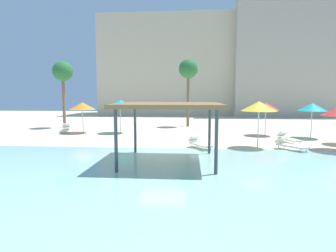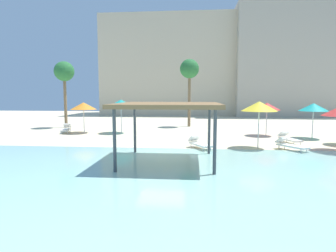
# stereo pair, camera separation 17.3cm
# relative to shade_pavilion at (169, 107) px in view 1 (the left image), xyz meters

# --- Properties ---
(ground_plane) EXTENTS (80.00, 80.00, 0.00)m
(ground_plane) POSITION_rel_shade_pavilion_xyz_m (-0.51, 1.84, -2.62)
(ground_plane) COLOR beige
(lagoon_water) EXTENTS (44.00, 13.50, 0.04)m
(lagoon_water) POSITION_rel_shade_pavilion_xyz_m (-0.51, -3.41, -2.60)
(lagoon_water) COLOR #99D1C6
(lagoon_water) RESTS_ON ground
(shade_pavilion) EXTENTS (4.69, 4.69, 2.78)m
(shade_pavilion) POSITION_rel_shade_pavilion_xyz_m (0.00, 0.00, 0.00)
(shade_pavilion) COLOR #42474C
(shade_pavilion) RESTS_ON ground
(beach_umbrella_teal_1) EXTENTS (2.14, 2.14, 2.78)m
(beach_umbrella_teal_1) POSITION_rel_shade_pavilion_xyz_m (-4.83, 10.10, -0.13)
(beach_umbrella_teal_1) COLOR silver
(beach_umbrella_teal_1) RESTS_ON ground
(beach_umbrella_teal_2) EXTENTS (2.07, 2.07, 2.57)m
(beach_umbrella_teal_2) POSITION_rel_shade_pavilion_xyz_m (9.84, 8.43, -0.34)
(beach_umbrella_teal_2) COLOR silver
(beach_umbrella_teal_2) RESTS_ON ground
(beach_umbrella_red_3) EXTENTS (2.02, 2.02, 2.56)m
(beach_umbrella_red_3) POSITION_rel_shade_pavilion_xyz_m (6.84, 9.60, -0.34)
(beach_umbrella_red_3) COLOR silver
(beach_umbrella_red_3) RESTS_ON ground
(beach_umbrella_yellow_4) EXTENTS (2.10, 2.10, 2.78)m
(beach_umbrella_yellow_4) POSITION_rel_shade_pavilion_xyz_m (5.01, 4.09, -0.13)
(beach_umbrella_yellow_4) COLOR silver
(beach_umbrella_yellow_4) RESTS_ON ground
(beach_umbrella_orange_6) EXTENTS (2.15, 2.15, 2.55)m
(beach_umbrella_orange_6) POSITION_rel_shade_pavilion_xyz_m (-7.97, 9.90, -0.37)
(beach_umbrella_orange_6) COLOR silver
(beach_umbrella_orange_6) RESTS_ON ground
(lounge_chair_0) EXTENTS (1.56, 1.91, 0.74)m
(lounge_chair_0) POSITION_rel_shade_pavilion_xyz_m (6.66, 3.52, -2.29)
(lounge_chair_0) COLOR white
(lounge_chair_0) RESTS_ON ground
(lounge_chair_1) EXTENTS (1.44, 1.95, 0.74)m
(lounge_chair_1) POSITION_rel_shade_pavilion_xyz_m (1.50, 3.60, -2.29)
(lounge_chair_1) COLOR white
(lounge_chair_1) RESTS_ON ground
(lounge_chair_2) EXTENTS (1.07, 1.99, 0.74)m
(lounge_chair_2) POSITION_rel_shade_pavilion_xyz_m (-9.55, 9.92, -2.29)
(lounge_chair_2) COLOR white
(lounge_chair_2) RESTS_ON ground
(lounge_chair_3) EXTENTS (1.11, 1.99, 0.74)m
(lounge_chair_3) POSITION_rel_shade_pavilion_xyz_m (7.40, 6.04, -2.29)
(lounge_chair_3) COLOR white
(lounge_chair_3) RESTS_ON ground
(palm_tree_0) EXTENTS (1.90, 1.90, 6.70)m
(palm_tree_0) POSITION_rel_shade_pavilion_xyz_m (0.73, 15.61, 2.96)
(palm_tree_0) COLOR brown
(palm_tree_0) RESTS_ON ground
(palm_tree_1) EXTENTS (1.90, 1.90, 6.38)m
(palm_tree_1) POSITION_rel_shade_pavilion_xyz_m (-11.27, 13.65, 2.65)
(palm_tree_1) COLOR brown
(palm_tree_1) RESTS_ON ground
(hotel_block_0) EXTENTS (23.60, 10.12, 15.40)m
(hotel_block_0) POSITION_rel_shade_pavilion_xyz_m (-1.54, 34.80, 5.08)
(hotel_block_0) COLOR beige
(hotel_block_0) RESTS_ON ground
(hotel_block_1) EXTENTS (18.23, 10.60, 16.42)m
(hotel_block_1) POSITION_rel_shade_pavilion_xyz_m (16.44, 33.37, 5.59)
(hotel_block_1) COLOR #B2A893
(hotel_block_1) RESTS_ON ground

